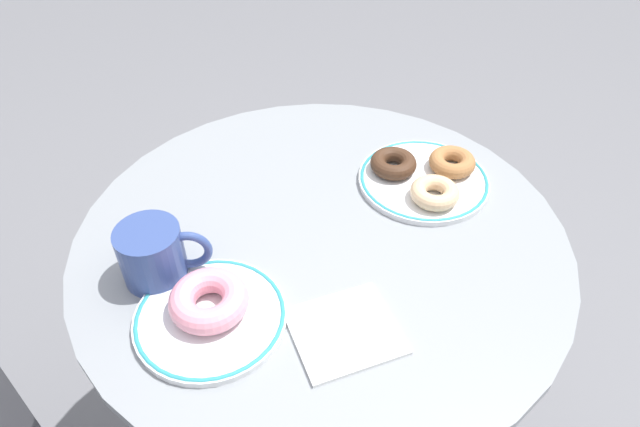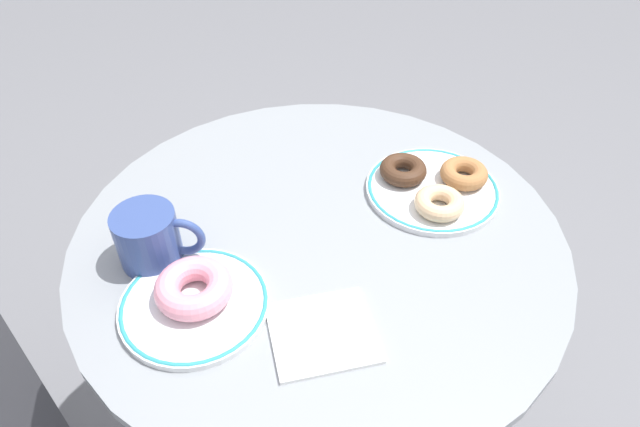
# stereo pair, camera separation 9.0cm
# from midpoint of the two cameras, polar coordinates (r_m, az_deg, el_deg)

# --- Properties ---
(cafe_table) EXTENTS (0.77, 0.77, 0.73)m
(cafe_table) POSITION_cam_midpoint_polar(r_m,az_deg,el_deg) (1.07, 2.33, -11.57)
(cafe_table) COLOR gray
(cafe_table) RESTS_ON ground
(plate_left) EXTENTS (0.21, 0.21, 0.01)m
(plate_left) POSITION_cam_midpoint_polar(r_m,az_deg,el_deg) (0.79, -9.34, -9.16)
(plate_left) COLOR white
(plate_left) RESTS_ON cafe_table
(plate_right) EXTENTS (0.22, 0.22, 0.01)m
(plate_right) POSITION_cam_midpoint_polar(r_m,az_deg,el_deg) (0.98, 13.83, 2.27)
(plate_right) COLOR white
(plate_right) RESTS_ON cafe_table
(donut_pink_frosted) EXTENTS (0.13, 0.13, 0.04)m
(donut_pink_frosted) POSITION_cam_midpoint_polar(r_m,az_deg,el_deg) (0.78, -9.38, -7.55)
(donut_pink_frosted) COLOR pink
(donut_pink_frosted) RESTS_ON plate_left
(donut_cinnamon) EXTENTS (0.11, 0.11, 0.03)m
(donut_cinnamon) POSITION_cam_midpoint_polar(r_m,az_deg,el_deg) (1.00, 16.78, 3.77)
(donut_cinnamon) COLOR #A36B3D
(donut_cinnamon) RESTS_ON plate_right
(donut_chocolate) EXTENTS (0.08, 0.08, 0.03)m
(donut_chocolate) POSITION_cam_midpoint_polar(r_m,az_deg,el_deg) (0.98, 10.95, 4.23)
(donut_chocolate) COLOR #422819
(donut_chocolate) RESTS_ON plate_right
(donut_glazed) EXTENTS (0.11, 0.11, 0.03)m
(donut_glazed) POSITION_cam_midpoint_polar(r_m,az_deg,el_deg) (0.93, 14.64, 0.91)
(donut_glazed) COLOR #E0B789
(donut_glazed) RESTS_ON plate_right
(paper_napkin) EXTENTS (0.16, 0.15, 0.01)m
(paper_napkin) POSITION_cam_midpoint_polar(r_m,az_deg,el_deg) (0.76, 3.69, -12.05)
(paper_napkin) COLOR white
(paper_napkin) RESTS_ON cafe_table
(coffee_mug) EXTENTS (0.12, 0.10, 0.09)m
(coffee_mug) POSITION_cam_midpoint_polar(r_m,az_deg,el_deg) (0.84, -13.82, -2.52)
(coffee_mug) COLOR #334784
(coffee_mug) RESTS_ON cafe_table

